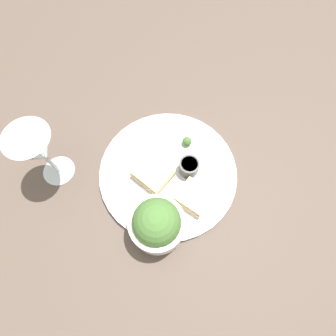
# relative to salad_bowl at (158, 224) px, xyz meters

# --- Properties ---
(ground_plane) EXTENTS (4.00, 4.00, 0.00)m
(ground_plane) POSITION_rel_salad_bowl_xyz_m (0.00, -0.13, -0.06)
(ground_plane) COLOR brown
(dinner_plate) EXTENTS (0.32, 0.32, 0.01)m
(dinner_plate) POSITION_rel_salad_bowl_xyz_m (0.00, -0.13, -0.06)
(dinner_plate) COLOR silver
(dinner_plate) RESTS_ON ground_plane
(salad_bowl) EXTENTS (0.11, 0.11, 0.11)m
(salad_bowl) POSITION_rel_salad_bowl_xyz_m (0.00, 0.00, 0.00)
(salad_bowl) COLOR white
(salad_bowl) RESTS_ON dinner_plate
(sauce_ramekin) EXTENTS (0.05, 0.05, 0.03)m
(sauce_ramekin) POSITION_rel_salad_bowl_xyz_m (-0.04, -0.14, -0.03)
(sauce_ramekin) COLOR #4C4C4C
(sauce_ramekin) RESTS_ON dinner_plate
(cheese_toast_near) EXTENTS (0.10, 0.10, 0.03)m
(cheese_toast_near) POSITION_rel_salad_bowl_xyz_m (0.04, -0.12, -0.04)
(cheese_toast_near) COLOR #D1B27F
(cheese_toast_near) RESTS_ON dinner_plate
(cheese_toast_far) EXTENTS (0.09, 0.09, 0.03)m
(cheese_toast_far) POSITION_rel_salad_bowl_xyz_m (-0.06, -0.08, -0.04)
(cheese_toast_far) COLOR #D1B27F
(cheese_toast_far) RESTS_ON dinner_plate
(wine_glass) EXTENTS (0.09, 0.09, 0.16)m
(wine_glass) POSITION_rel_salad_bowl_xyz_m (0.26, -0.10, 0.05)
(wine_glass) COLOR silver
(wine_glass) RESTS_ON ground_plane
(garnish) EXTENTS (0.02, 0.02, 0.02)m
(garnish) POSITION_rel_salad_bowl_xyz_m (-0.03, -0.21, -0.04)
(garnish) COLOR #477533
(garnish) RESTS_ON dinner_plate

